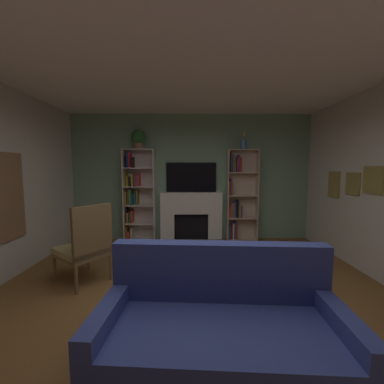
# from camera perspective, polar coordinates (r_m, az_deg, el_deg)

# --- Properties ---
(ground_plane) EXTENTS (6.94, 6.94, 0.00)m
(ground_plane) POSITION_cam_1_polar(r_m,az_deg,el_deg) (3.07, 0.25, -26.16)
(ground_plane) COLOR brown
(wall_back_accent) EXTENTS (5.41, 0.06, 2.79)m
(wall_back_accent) POSITION_cam_1_polar(r_m,az_deg,el_deg) (5.53, -0.19, 3.38)
(wall_back_accent) COLOR gray
(wall_back_accent) RESTS_ON ground_plane
(ceiling) EXTENTS (5.41, 5.91, 0.06)m
(ceiling) POSITION_cam_1_polar(r_m,az_deg,el_deg) (2.87, 0.28, 30.53)
(ceiling) COLOR white
(ceiling) RESTS_ON wall_back_accent
(fireplace) EXTENTS (1.47, 0.48, 1.07)m
(fireplace) POSITION_cam_1_polar(r_m,az_deg,el_deg) (5.50, -0.18, -5.47)
(fireplace) COLOR white
(fireplace) RESTS_ON ground_plane
(tv) EXTENTS (1.11, 0.06, 0.66)m
(tv) POSITION_cam_1_polar(r_m,az_deg,el_deg) (5.47, -0.19, 3.44)
(tv) COLOR black
(tv) RESTS_ON fireplace
(bookshelf_left) EXTENTS (0.67, 0.34, 2.02)m
(bookshelf_left) POSITION_cam_1_polar(r_m,az_deg,el_deg) (5.53, -12.80, -0.68)
(bookshelf_left) COLOR silver
(bookshelf_left) RESTS_ON ground_plane
(bookshelf_right) EXTENTS (0.67, 0.26, 2.02)m
(bookshelf_right) POSITION_cam_1_polar(r_m,az_deg,el_deg) (5.55, 10.78, -1.03)
(bookshelf_right) COLOR beige
(bookshelf_right) RESTS_ON ground_plane
(potted_plant) EXTENTS (0.32, 0.32, 0.41)m
(potted_plant) POSITION_cam_1_polar(r_m,az_deg,el_deg) (5.49, -12.34, 12.10)
(potted_plant) COLOR #A06D50
(potted_plant) RESTS_ON bookshelf_left
(vase_with_flowers) EXTENTS (0.13, 0.13, 0.40)m
(vase_with_flowers) POSITION_cam_1_polar(r_m,az_deg,el_deg) (5.50, 11.93, 10.99)
(vase_with_flowers) COLOR teal
(vase_with_flowers) RESTS_ON bookshelf_right
(couch) EXTENTS (1.96, 1.00, 0.95)m
(couch) POSITION_cam_1_polar(r_m,az_deg,el_deg) (2.26, 6.77, -30.11)
(couch) COLOR #334188
(couch) RESTS_ON ground_plane
(armchair) EXTENTS (0.84, 0.83, 1.12)m
(armchair) POSITION_cam_1_polar(r_m,az_deg,el_deg) (3.80, -23.54, -11.34)
(armchair) COLOR brown
(armchair) RESTS_ON ground_plane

